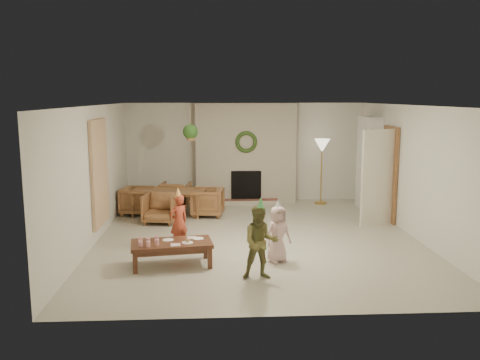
{
  "coord_description": "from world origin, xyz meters",
  "views": [
    {
      "loc": [
        -0.83,
        -9.28,
        2.67
      ],
      "look_at": [
        -0.3,
        0.4,
        1.05
      ],
      "focal_mm": 37.71,
      "sensor_mm": 36.0,
      "label": 1
    }
  ],
  "objects": [
    {
      "name": "books_row_lower",
      "position": [
        2.8,
        2.15,
        0.59
      ],
      "size": [
        0.2,
        0.4,
        0.24
      ],
      "primitive_type": "cube",
      "color": "maroon",
      "rests_on": "bookshelf_shelf_a"
    },
    {
      "name": "fireplace_wreath",
      "position": [
        0.0,
        3.07,
        1.55
      ],
      "size": [
        0.54,
        0.1,
        0.54
      ],
      "primitive_type": "torus",
      "rotation": [
        1.57,
        0.0,
        0.0
      ],
      "color": "#264319",
      "rests_on": "fireplace_mass"
    },
    {
      "name": "napkin_right",
      "position": [
        -1.18,
        -1.31,
        0.39
      ],
      "size": [
        0.17,
        0.17,
        0.01
      ],
      "primitive_type": "cube",
      "rotation": [
        0.0,
        0.0,
        0.14
      ],
      "color": "#DBA1AA",
      "rests_on": "coffee_table_top"
    },
    {
      "name": "floor_lamp_base",
      "position": [
        1.88,
        3.0,
        0.02
      ],
      "size": [
        0.3,
        0.3,
        0.03
      ],
      "primitive_type": "cylinder",
      "color": "gold",
      "rests_on": "floor"
    },
    {
      "name": "cup_a",
      "position": [
        -1.95,
        -1.75,
        0.43
      ],
      "size": [
        0.08,
        0.08,
        0.09
      ],
      "primitive_type": "cylinder",
      "rotation": [
        0.0,
        0.0,
        0.14
      ],
      "color": "white",
      "rests_on": "coffee_table_top"
    },
    {
      "name": "bookshelf_shelf_a",
      "position": [
        2.82,
        2.3,
        0.45
      ],
      "size": [
        0.3,
        0.92,
        0.03
      ],
      "primitive_type": "cube",
      "color": "white",
      "rests_on": "bookshelf_carcass"
    },
    {
      "name": "plate_c",
      "position": [
        -1.07,
        -1.38,
        0.39
      ],
      "size": [
        0.2,
        0.2,
        0.01
      ],
      "primitive_type": "cylinder",
      "rotation": [
        0.0,
        0.0,
        0.14
      ],
      "color": "white",
      "rests_on": "coffee_table_top"
    },
    {
      "name": "bookshelf_shelf_b",
      "position": [
        2.82,
        2.3,
        0.85
      ],
      "size": [
        0.3,
        0.92,
        0.03
      ],
      "primitive_type": "cube",
      "color": "white",
      "rests_on": "bookshelf_carcass"
    },
    {
      "name": "plate_a",
      "position": [
        -1.56,
        -1.43,
        0.39
      ],
      "size": [
        0.2,
        0.2,
        0.01
      ],
      "primitive_type": "cylinder",
      "rotation": [
        0.0,
        0.0,
        0.14
      ],
      "color": "white",
      "rests_on": "coffee_table_top"
    },
    {
      "name": "floor_lamp_post",
      "position": [
        1.88,
        3.0,
        0.76
      ],
      "size": [
        0.03,
        0.03,
        1.46
      ],
      "primitive_type": "cylinder",
      "color": "gold",
      "rests_on": "floor"
    },
    {
      "name": "bookshelf_shelf_c",
      "position": [
        2.82,
        2.3,
        1.25
      ],
      "size": [
        0.3,
        0.92,
        0.03
      ],
      "primitive_type": "cube",
      "color": "white",
      "rests_on": "bookshelf_carcass"
    },
    {
      "name": "fireplace_mass",
      "position": [
        0.0,
        3.3,
        1.25
      ],
      "size": [
        2.5,
        0.4,
        2.5
      ],
      "primitive_type": "cube",
      "color": "#5C1E18",
      "rests_on": "floor"
    },
    {
      "name": "hanging_plant_pot",
      "position": [
        -1.3,
        1.5,
        1.8
      ],
      "size": [
        0.16,
        0.16,
        0.12
      ],
      "primitive_type": "cylinder",
      "color": "#A06433",
      "rests_on": "hanging_plant_cord"
    },
    {
      "name": "child_plaid",
      "position": [
        -0.14,
        -2.18,
        0.55
      ],
      "size": [
        0.54,
        0.42,
        1.1
      ],
      "primitive_type": "imported",
      "rotation": [
        0.0,
        0.0,
        0.01
      ],
      "color": "brown",
      "rests_on": "floor"
    },
    {
      "name": "child_pink",
      "position": [
        0.22,
        -1.43,
        0.46
      ],
      "size": [
        0.54,
        0.47,
        0.93
      ],
      "primitive_type": "imported",
      "rotation": [
        0.0,
        0.0,
        0.47
      ],
      "color": "beige",
      "rests_on": "floor"
    },
    {
      "name": "napkin_left",
      "position": [
        -1.42,
        -1.7,
        0.39
      ],
      "size": [
        0.17,
        0.17,
        0.01
      ],
      "primitive_type": "cube",
      "rotation": [
        0.0,
        0.0,
        0.14
      ],
      "color": "#DBA1AA",
      "rests_on": "coffee_table_top"
    },
    {
      "name": "coffee_leg_bl",
      "position": [
        -2.09,
        -1.36,
        0.17
      ],
      "size": [
        0.08,
        0.08,
        0.33
      ],
      "primitive_type": "cube",
      "rotation": [
        0.0,
        0.0,
        0.14
      ],
      "color": "#542D1C",
      "rests_on": "floor"
    },
    {
      "name": "floor",
      "position": [
        0.0,
        0.0,
        0.0
      ],
      "size": [
        7.0,
        7.0,
        0.0
      ],
      "primitive_type": "plane",
      "color": "#B7B29E",
      "rests_on": "ground"
    },
    {
      "name": "wall_back",
      "position": [
        0.0,
        3.5,
        1.25
      ],
      "size": [
        7.0,
        0.0,
        7.0
      ],
      "primitive_type": "plane",
      "rotation": [
        1.57,
        0.0,
        0.0
      ],
      "color": "silver",
      "rests_on": "floor"
    },
    {
      "name": "dining_chair_near",
      "position": [
        -1.95,
        1.24,
        0.32
      ],
      "size": [
        0.77,
        0.79,
        0.63
      ],
      "primitive_type": "imported",
      "rotation": [
        0.0,
        0.0,
        -0.15
      ],
      "color": "brown",
      "rests_on": "floor"
    },
    {
      "name": "dining_table",
      "position": [
        -1.84,
        1.94,
        0.29
      ],
      "size": [
        1.75,
        1.14,
        0.57
      ],
      "primitive_type": "imported",
      "rotation": [
        0.0,
        0.0,
        -0.15
      ],
      "color": "brown",
      "rests_on": "floor"
    },
    {
      "name": "dining_chair_far",
      "position": [
        -1.74,
        2.65,
        0.32
      ],
      "size": [
        0.77,
        0.79,
        0.63
      ],
      "primitive_type": "imported",
      "rotation": [
        0.0,
        0.0,
        2.99
      ],
      "color": "brown",
      "rests_on": "floor"
    },
    {
      "name": "dining_chair_left",
      "position": [
        -2.55,
        2.05,
        0.32
      ],
      "size": [
        0.79,
        0.77,
        0.63
      ],
      "primitive_type": "imported",
      "rotation": [
        0.0,
        0.0,
        1.42
      ],
      "color": "brown",
      "rests_on": "floor"
    },
    {
      "name": "food_scoop",
      "position": [
        -1.24,
        -1.6,
        0.43
      ],
      "size": [
        0.08,
        0.08,
        0.07
      ],
      "primitive_type": "sphere",
      "rotation": [
        0.0,
        0.0,
        0.14
      ],
      "color": "tan",
      "rests_on": "plate_b"
    },
    {
      "name": "plate_b",
      "position": [
        -1.24,
        -1.6,
        0.39
      ],
      "size": [
        0.2,
        0.2,
        0.01
      ],
      "primitive_type": "cylinder",
      "rotation": [
        0.0,
        0.0,
        0.14
      ],
      "color": "white",
      "rests_on": "coffee_table_top"
    },
    {
      "name": "coffee_leg_fl",
      "position": [
        -2.02,
        -1.87,
        0.17
      ],
      "size": [
        0.08,
        0.08,
        0.33
      ],
      "primitive_type": "cube",
      "rotation": [
        0.0,
        0.0,
        0.14
      ],
      "color": "#542D1C",
      "rests_on": "floor"
    },
    {
      "name": "dining_chair_right",
      "position": [
        -0.96,
        1.81,
        0.32
      ],
      "size": [
        0.79,
        0.77,
        0.63
      ],
      "primitive_type": "imported",
      "rotation": [
        0.0,
        0.0,
        -1.72
      ],
      "color": "brown",
      "rests_on": "floor"
    },
    {
      "name": "curtain_panel",
      "position": [
        -2.96,
        0.2,
        1.25
      ],
      "size": [
        0.06,
        1.2,
        2.0
      ],
      "primitive_type": "cube",
      "color": "beige",
      "rests_on": "wall_left"
    },
    {
      "name": "fireplace_hearth",
      "position": [
        0.0,
        2.95,
        0.06
      ],
      "size": [
        1.6,
        0.3,
        0.12
      ],
      "primitive_type": "cube",
      "color": "maroon",
      "rests_on": "floor"
    },
    {
      "name": "cup_e",
      "position": [
        -1.7,
        -1.68,
        0.43
      ],
      "size": [
        0.08,
        0.08,
        0.09
      ],
      "primitive_type": "cylinder",
      "rotation": [
        0.0,
        0.0,
        0.14
      ],
      "color": "white",
      "rests_on": "coffee_table_top"
    },
    {
      "name": "fireplace_firebox",
      "position": [
        0.0,
        3.12,
        0.45
      ],
      "size": [
        0.75,
        0.12,
        0.75
      ],
      "primitive_type": "cube",
      "color": "black",
      "rests_on": "floor"
    },
    {
      "name": "door_frame",
      "position": [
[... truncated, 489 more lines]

